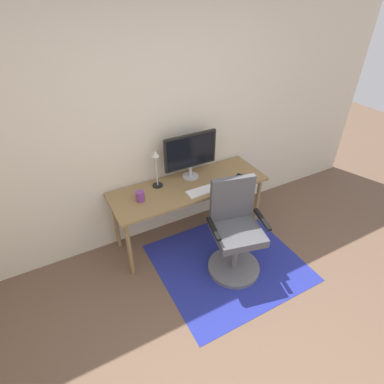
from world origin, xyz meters
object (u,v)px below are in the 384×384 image
at_px(desk, 189,191).
at_px(monitor, 190,152).
at_px(coffee_cup, 140,196).
at_px(cell_phone, 242,177).
at_px(computer_mouse, 231,183).
at_px(keyboard, 207,190).
at_px(desk_lamp, 156,165).
at_px(office_chair, 235,236).

relative_size(desk, monitor, 2.84).
relative_size(coffee_cup, cell_phone, 0.72).
bearing_deg(desk, computer_mouse, -26.21).
bearing_deg(cell_phone, monitor, 124.43).
xyz_separation_m(desk, cell_phone, (0.60, -0.13, 0.08)).
xyz_separation_m(desk, computer_mouse, (0.40, -0.20, 0.09)).
bearing_deg(keyboard, monitor, 94.04).
height_order(monitor, computer_mouse, monitor).
xyz_separation_m(keyboard, computer_mouse, (0.28, -0.03, 0.01)).
bearing_deg(keyboard, computer_mouse, -5.56).
bearing_deg(computer_mouse, keyboard, 174.44).
bearing_deg(desk, monitor, 56.99).
relative_size(desk, keyboard, 3.92).
xyz_separation_m(coffee_cup, desk_lamp, (0.25, 0.16, 0.21)).
height_order(monitor, coffee_cup, monitor).
bearing_deg(computer_mouse, desk_lamp, 153.70).
bearing_deg(office_chair, cell_phone, 62.62).
bearing_deg(cell_phone, office_chair, -156.78).
height_order(desk, cell_phone, cell_phone).
height_order(coffee_cup, office_chair, office_chair).
bearing_deg(coffee_cup, desk, 0.97).
height_order(desk, coffee_cup, coffee_cup).
xyz_separation_m(keyboard, cell_phone, (0.48, 0.03, -0.00)).
height_order(monitor, cell_phone, monitor).
bearing_deg(keyboard, office_chair, -82.49).
bearing_deg(coffee_cup, computer_mouse, -11.14).
distance_m(monitor, office_chair, 0.98).
distance_m(desk, computer_mouse, 0.45).
relative_size(keyboard, computer_mouse, 4.13).
distance_m(computer_mouse, office_chair, 0.58).
bearing_deg(monitor, keyboard, -85.96).
height_order(cell_phone, office_chair, office_chair).
distance_m(keyboard, coffee_cup, 0.68).
distance_m(desk, coffee_cup, 0.56).
bearing_deg(desk_lamp, desk, -26.41).
distance_m(monitor, desk_lamp, 0.39).
distance_m(monitor, coffee_cup, 0.71).
relative_size(coffee_cup, desk_lamp, 0.24).
relative_size(desk_lamp, office_chair, 0.41).
bearing_deg(monitor, office_chair, -83.89).
relative_size(computer_mouse, cell_phone, 0.74).
height_order(keyboard, desk_lamp, desk_lamp).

